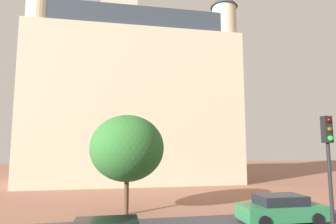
% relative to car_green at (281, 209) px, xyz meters
% --- Properties ---
extents(landmark_building, '(23.62, 10.15, 38.29)m').
position_rel_car_green_xyz_m(landmark_building, '(-6.99, 19.00, 10.03)').
color(landmark_building, beige).
rests_on(landmark_building, ground_plane).
extents(car_green, '(4.51, 2.09, 1.45)m').
position_rel_car_green_xyz_m(car_green, '(0.00, 0.00, 0.00)').
color(car_green, '#287042').
rests_on(car_green, ground_plane).
extents(traffic_light_pole, '(0.28, 0.34, 5.10)m').
position_rel_car_green_xyz_m(traffic_light_pole, '(-1.93, -6.14, 2.83)').
color(traffic_light_pole, black).
rests_on(traffic_light_pole, ground_plane).
extents(tree_curb_far, '(4.55, 4.55, 6.03)m').
position_rel_car_green_xyz_m(tree_curb_far, '(-8.17, 3.36, 3.27)').
color(tree_curb_far, '#4C3823').
rests_on(tree_curb_far, ground_plane).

